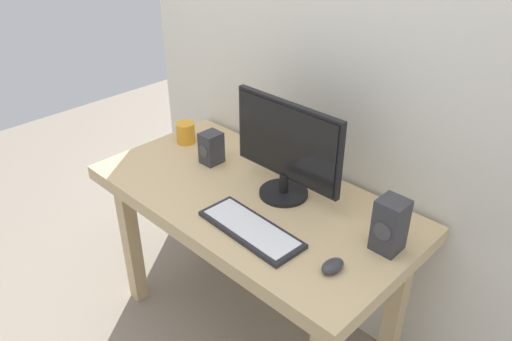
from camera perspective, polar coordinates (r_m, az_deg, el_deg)
name	(u,v)px	position (r m, az deg, el deg)	size (l,w,h in m)	color
ground_plane	(252,329)	(2.46, -0.49, -17.71)	(6.00, 6.00, 0.00)	gray
desk	(251,215)	(2.02, -0.57, -5.09)	(1.32, 0.68, 0.76)	tan
monitor	(287,148)	(1.86, 3.51, 2.58)	(0.49, 0.19, 0.39)	black
keyboard_primary	(251,229)	(1.76, -0.60, -6.70)	(0.41, 0.17, 0.02)	#232328
mouse	(333,266)	(1.62, 8.76, -10.74)	(0.05, 0.09, 0.03)	#333338
speaker_right	(390,225)	(1.69, 15.07, -6.07)	(0.09, 0.09, 0.19)	#333338
speaker_left	(211,148)	(2.15, -5.14, 2.59)	(0.08, 0.09, 0.14)	#333338
coffee_mug	(186,133)	(2.35, -8.05, 4.30)	(0.09, 0.09, 0.10)	orange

